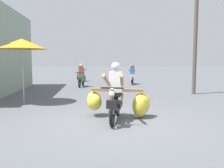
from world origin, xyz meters
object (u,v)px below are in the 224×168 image
(motorbike_distant_ahead_right, at_px, (81,74))
(motorbike_distant_far_ahead, at_px, (81,78))
(motorbike_main_loaded, at_px, (119,100))
(motorbike_distant_ahead_left, at_px, (132,76))
(market_umbrella_near_shop, at_px, (22,44))
(utility_pole, at_px, (195,42))

(motorbike_distant_ahead_right, bearing_deg, motorbike_distant_far_ahead, -86.81)
(motorbike_main_loaded, relative_size, motorbike_distant_ahead_left, 1.14)
(market_umbrella_near_shop, xyz_separation_m, utility_pole, (7.51, 1.88, 0.29))
(motorbike_distant_ahead_right, bearing_deg, motorbike_main_loaded, -82.46)
(motorbike_main_loaded, bearing_deg, motorbike_distant_ahead_right, 97.54)
(motorbike_distant_ahead_left, xyz_separation_m, utility_pole, (2.15, -5.02, 1.96))
(motorbike_main_loaded, distance_m, motorbike_distant_ahead_left, 9.71)
(motorbike_distant_ahead_left, height_order, motorbike_distant_ahead_right, same)
(motorbike_distant_ahead_left, relative_size, motorbike_distant_ahead_right, 1.08)
(motorbike_distant_ahead_left, xyz_separation_m, motorbike_distant_ahead_right, (-3.65, 2.77, 0.00))
(motorbike_distant_ahead_left, height_order, utility_pole, utility_pole)
(motorbike_distant_ahead_right, relative_size, market_umbrella_near_shop, 0.62)
(motorbike_main_loaded, xyz_separation_m, market_umbrella_near_shop, (-3.34, 2.60, 1.73))
(motorbike_distant_ahead_left, xyz_separation_m, motorbike_distant_far_ahead, (-3.42, -1.29, 0.00))
(motorbike_distant_far_ahead, xyz_separation_m, market_umbrella_near_shop, (-1.94, -5.61, 1.67))
(motorbike_distant_ahead_left, distance_m, motorbike_distant_ahead_right, 4.58)
(market_umbrella_near_shop, height_order, utility_pole, utility_pole)
(motorbike_main_loaded, height_order, utility_pole, utility_pole)
(market_umbrella_near_shop, bearing_deg, utility_pole, 14.02)
(motorbike_distant_far_ahead, relative_size, utility_pole, 0.32)
(motorbike_distant_ahead_left, height_order, market_umbrella_near_shop, market_umbrella_near_shop)
(market_umbrella_near_shop, bearing_deg, motorbike_distant_far_ahead, 70.89)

